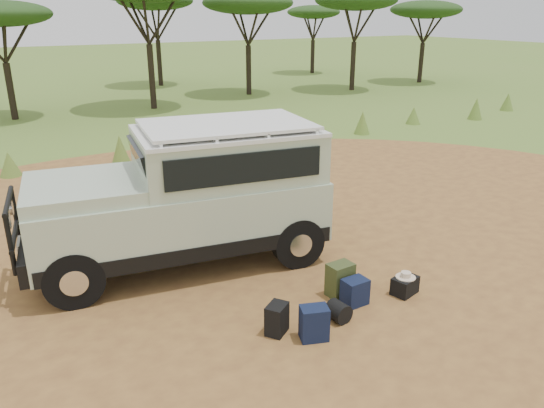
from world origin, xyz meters
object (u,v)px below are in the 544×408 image
backpack_black (277,319)px  backpack_navy (314,323)px  hard_case (405,286)px  backpack_olive (340,280)px  duffel_navy (355,292)px  safari_vehicle (189,199)px

backpack_black → backpack_navy: backpack_navy is taller
backpack_black → backpack_navy: (0.38, -0.39, 0.02)m
hard_case → backpack_olive: bearing=137.6°
backpack_olive → backpack_navy: bearing=-146.3°
backpack_navy → backpack_olive: 1.33m
hard_case → duffel_navy: bearing=155.6°
backpack_black → backpack_olive: bearing=-18.6°
backpack_black → duffel_navy: size_ratio=1.06×
backpack_navy → hard_case: bearing=27.8°
backpack_black → hard_case: 2.39m
safari_vehicle → duffel_navy: size_ratio=12.59×
safari_vehicle → backpack_navy: bearing=-71.8°
safari_vehicle → backpack_black: size_ratio=11.88×
backpack_black → backpack_olive: 1.49m
safari_vehicle → duffel_navy: 3.34m
hard_case → safari_vehicle: bearing=116.5°
backpack_black → hard_case: backpack_black is taller
safari_vehicle → duffel_navy: bearing=-50.6°
backpack_black → hard_case: bearing=-36.7°
backpack_olive → duffel_navy: 0.35m
backpack_black → backpack_olive: backpack_olive is taller
safari_vehicle → backpack_black: bearing=-78.1°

